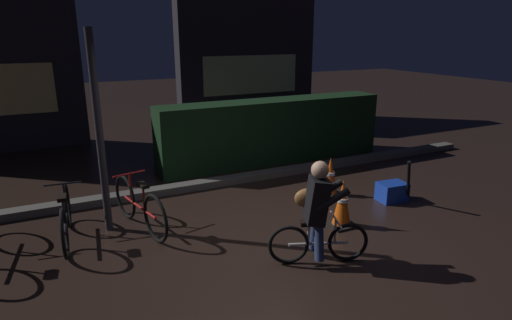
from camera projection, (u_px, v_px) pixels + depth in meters
name	position (u px, v px, depth m)	size (l,w,h in m)	color
ground_plane	(262.00, 239.00, 5.63)	(40.00, 40.00, 0.00)	black
sidewalk_curb	(206.00, 184.00, 7.51)	(12.00, 0.24, 0.12)	#56544F
hedge_row	(273.00, 131.00, 8.87)	(4.80, 0.70, 1.29)	black
storefront_right	(247.00, 51.00, 12.55)	(4.21, 0.54, 4.12)	#262328
street_post	(99.00, 135.00, 5.54)	(0.10, 0.10, 2.67)	#2D2D33
parked_bike_left_mid	(66.00, 217.00, 5.51)	(0.46, 1.54, 0.71)	black
parked_bike_center_left	(139.00, 206.00, 5.85)	(0.49, 1.58, 0.74)	black
traffic_cone_near	(342.00, 204.00, 5.95)	(0.36, 0.36, 0.68)	black
traffic_cone_far	(330.00, 177.00, 7.10)	(0.36, 0.36, 0.64)	black
blue_crate	(392.00, 192.00, 6.89)	(0.44, 0.32, 0.30)	#193DB7
cyclist	(317.00, 212.00, 4.93)	(1.13, 0.64, 1.25)	black
closed_umbrella	(408.00, 182.00, 6.63)	(0.05, 0.05, 0.85)	black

